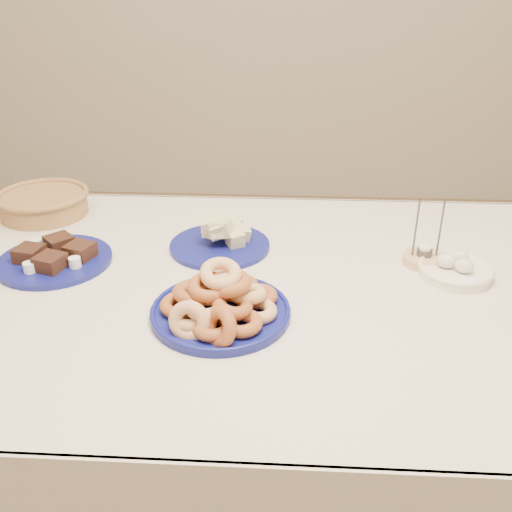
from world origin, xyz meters
name	(u,v)px	position (x,y,z in m)	size (l,w,h in m)	color
ground	(257,500)	(0.00, 0.00, 0.00)	(5.00, 5.00, 0.00)	olive
dining_table	(257,321)	(0.00, 0.00, 0.64)	(1.71, 1.11, 0.75)	brown
donut_platter	(219,303)	(-0.07, -0.15, 0.79)	(0.40, 0.40, 0.14)	navy
melon_plate	(221,237)	(-0.11, 0.19, 0.78)	(0.28, 0.28, 0.09)	navy
brownie_plate	(55,258)	(-0.52, 0.07, 0.77)	(0.37, 0.37, 0.05)	navy
wicker_basket	(44,202)	(-0.66, 0.38, 0.79)	(0.29, 0.29, 0.07)	brown
candle_holder	(424,258)	(0.42, 0.12, 0.77)	(0.11, 0.11, 0.18)	tan
egg_bowl	(455,269)	(0.48, 0.06, 0.77)	(0.23, 0.23, 0.06)	white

